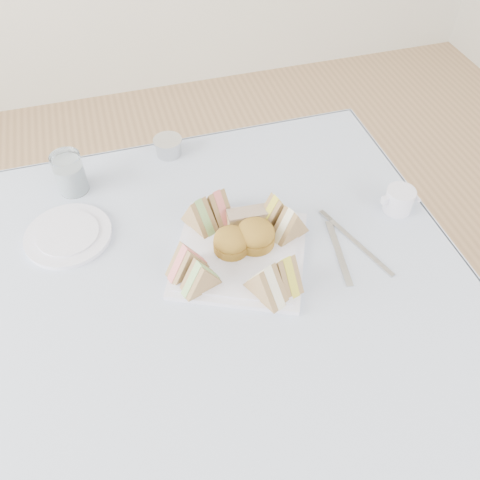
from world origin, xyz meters
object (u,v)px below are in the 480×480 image
object	(u,v)px
water_glass	(70,173)
serving_plate	(240,254)
table	(225,382)
creamer_jug	(399,200)

from	to	relation	value
water_glass	serving_plate	bearing A→B (deg)	-44.03
table	creamer_jug	xyz separation A→B (m)	(0.44, 0.12, 0.40)
table	serving_plate	world-z (taller)	serving_plate
water_glass	creamer_jug	size ratio (longest dim) A/B	1.56
serving_plate	creamer_jug	bearing A→B (deg)	29.24
table	water_glass	xyz separation A→B (m)	(-0.25, 0.39, 0.43)
table	serving_plate	xyz separation A→B (m)	(0.06, 0.09, 0.38)
table	serving_plate	bearing A→B (deg)	53.24
serving_plate	creamer_jug	xyz separation A→B (m)	(0.38, 0.03, 0.02)
table	water_glass	distance (m)	0.63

